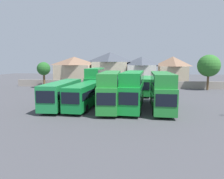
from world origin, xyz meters
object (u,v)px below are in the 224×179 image
(bus_3, at_px, (111,88))
(bus_4, at_px, (133,88))
(house_terrace_centre, at_px, (110,68))
(bus_1, at_px, (63,92))
(bus_6, at_px, (95,79))
(house_terrace_right, at_px, (141,70))
(bus_8, at_px, (129,84))
(house_terrace_left, at_px, (74,70))
(tree_left_of_lot, at_px, (209,66))
(tree_behind_wall, at_px, (44,69))
(house_terrace_far_right, at_px, (173,70))
(bus_2, at_px, (86,93))
(bus_7, at_px, (109,84))
(bus_5, at_px, (162,89))
(bus_9, at_px, (145,84))

(bus_3, height_order, bus_4, bus_4)
(house_terrace_centre, bearing_deg, bus_1, -94.36)
(bus_3, bearing_deg, bus_4, 87.01)
(bus_6, distance_m, house_terrace_right, 21.68)
(bus_8, relative_size, house_terrace_left, 0.96)
(bus_8, height_order, tree_left_of_lot, tree_left_of_lot)
(house_terrace_left, bearing_deg, tree_behind_wall, -109.98)
(bus_8, height_order, house_terrace_far_right, house_terrace_far_right)
(bus_2, height_order, house_terrace_left, house_terrace_left)
(bus_7, xyz_separation_m, house_terrace_centre, (-2.47, 19.61, 2.86))
(house_terrace_far_right, bearing_deg, house_terrace_left, -178.21)
(bus_2, relative_size, bus_7, 1.07)
(bus_2, xyz_separation_m, bus_5, (10.45, -0.06, 0.85))
(bus_1, height_order, bus_8, bus_1)
(bus_4, xyz_separation_m, house_terrace_centre, (-7.57, 33.07, 1.96))
(bus_7, bearing_deg, bus_9, 86.08)
(bus_6, height_order, house_terrace_centre, house_terrace_centre)
(bus_9, bearing_deg, house_terrace_left, -127.66)
(bus_1, height_order, bus_9, bus_1)
(bus_1, xyz_separation_m, bus_7, (4.97, 13.18, -0.09))
(bus_3, bearing_deg, house_terrace_right, 168.92)
(tree_left_of_lot, bearing_deg, bus_6, -162.36)
(bus_3, distance_m, tree_left_of_lot, 29.35)
(bus_7, height_order, house_terrace_far_right, house_terrace_far_right)
(bus_6, xyz_separation_m, house_terrace_right, (9.71, 19.35, 1.22))
(tree_left_of_lot, bearing_deg, bus_9, -151.13)
(tree_behind_wall, bearing_deg, house_terrace_far_right, 20.59)
(bus_2, bearing_deg, house_terrace_right, 169.26)
(bus_6, bearing_deg, tree_left_of_lot, 104.52)
(bus_5, bearing_deg, bus_8, -158.03)
(house_terrace_centre, bearing_deg, house_terrace_left, -174.69)
(bus_8, bearing_deg, bus_5, 24.45)
(bus_5, distance_m, house_terrace_far_right, 33.36)
(house_terrace_far_right, bearing_deg, bus_5, -101.58)
(bus_1, relative_size, house_terrace_centre, 1.15)
(bus_3, height_order, house_terrace_centre, house_terrace_centre)
(bus_6, relative_size, house_terrace_right, 1.44)
(bus_6, relative_size, bus_7, 1.07)
(bus_5, bearing_deg, bus_4, -83.77)
(bus_2, height_order, bus_9, bus_9)
(bus_2, xyz_separation_m, house_terrace_left, (-11.74, 31.69, 2.20))
(bus_3, distance_m, bus_5, 6.91)
(bus_9, relative_size, house_terrace_far_right, 1.41)
(bus_5, relative_size, bus_9, 1.04)
(bus_2, distance_m, tree_left_of_lot, 31.67)
(bus_2, height_order, bus_6, bus_6)
(bus_9, distance_m, house_terrace_right, 19.67)
(bus_2, xyz_separation_m, bus_3, (3.54, -0.38, 0.88))
(bus_2, xyz_separation_m, bus_4, (6.59, -0.38, 0.91))
(bus_9, bearing_deg, tree_left_of_lot, 123.51)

